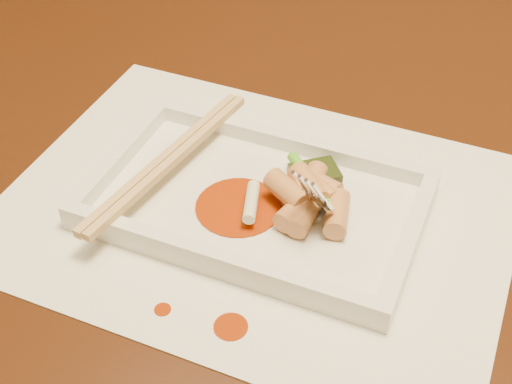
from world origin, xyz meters
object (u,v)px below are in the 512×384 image
at_px(plate_base, 256,205).
at_px(chopstick_a, 163,159).
at_px(placemat, 256,209).
at_px(table, 312,183).
at_px(fork, 356,136).

relative_size(plate_base, chopstick_a, 1.27).
height_order(placemat, chopstick_a, chopstick_a).
bearing_deg(table, plate_base, -88.84).
bearing_deg(plate_base, table, 91.16).
bearing_deg(fork, plate_base, -165.58).
bearing_deg(chopstick_a, placemat, 0.00).
bearing_deg(chopstick_a, table, 63.64).
relative_size(placemat, chopstick_a, 1.95).
xyz_separation_m(placemat, chopstick_a, (-0.08, 0.00, 0.03)).
bearing_deg(placemat, fork, 14.42).
relative_size(table, chopstick_a, 6.83).
relative_size(placemat, fork, 2.86).
xyz_separation_m(plate_base, chopstick_a, (-0.08, 0.00, 0.02)).
height_order(plate_base, fork, fork).
xyz_separation_m(placemat, plate_base, (0.00, 0.00, 0.00)).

